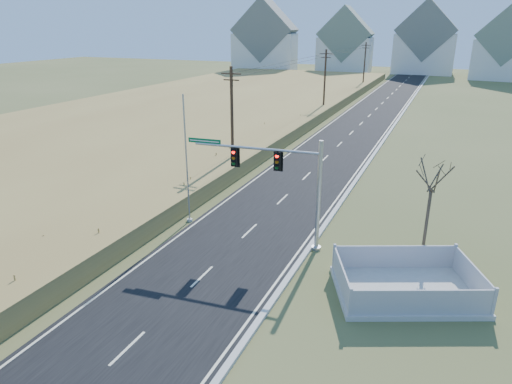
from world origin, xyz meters
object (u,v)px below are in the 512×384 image
object	(u,v)px
traffic_signal_mast	(287,180)
fence_enclosure	(405,288)
flagpole	(187,173)
bare_tree	(433,174)
open_sign	(351,262)

from	to	relation	value
traffic_signal_mast	fence_enclosure	distance (m)	8.41
fence_enclosure	flagpole	bearing A→B (deg)	143.03
fence_enclosure	bare_tree	world-z (taller)	bare_tree
open_sign	bare_tree	xyz separation A→B (m)	(3.39, 3.21, 4.40)
open_sign	bare_tree	bearing A→B (deg)	71.39
flagpole	open_sign	bearing A→B (deg)	-9.95
traffic_signal_mast	bare_tree	distance (m)	7.81
flagpole	bare_tree	distance (m)	14.62
open_sign	traffic_signal_mast	bearing A→B (deg)	-168.28
open_sign	flagpole	distance (m)	11.67
traffic_signal_mast	open_sign	distance (m)	5.67
bare_tree	fence_enclosure	bearing A→B (deg)	-95.53
traffic_signal_mast	flagpole	world-z (taller)	flagpole
traffic_signal_mast	flagpole	xyz separation A→B (m)	(-6.98, 0.75, -0.71)
fence_enclosure	bare_tree	xyz separation A→B (m)	(0.45, 4.63, 4.43)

